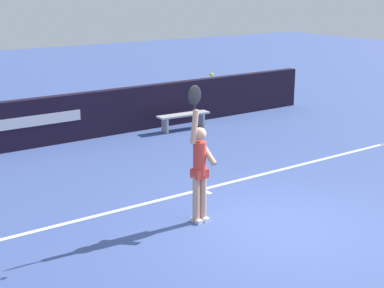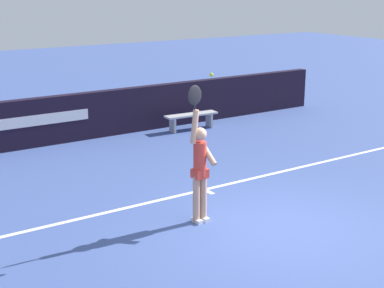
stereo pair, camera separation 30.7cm
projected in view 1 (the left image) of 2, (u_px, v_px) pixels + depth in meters
ground_plane at (278, 226)px, 9.85m from camera, size 60.00×60.00×0.00m
court_lines at (288, 231)px, 9.66m from camera, size 11.90×5.14×0.00m
back_wall at (92, 115)px, 15.42m from camera, size 15.12×0.27×1.27m
tennis_player at (200, 166)px, 9.80m from camera, size 0.44×0.47×2.46m
tennis_ball at (211, 75)px, 9.20m from camera, size 0.07×0.07×0.07m
courtside_bench_near at (183, 117)px, 16.30m from camera, size 1.62×0.46×0.47m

